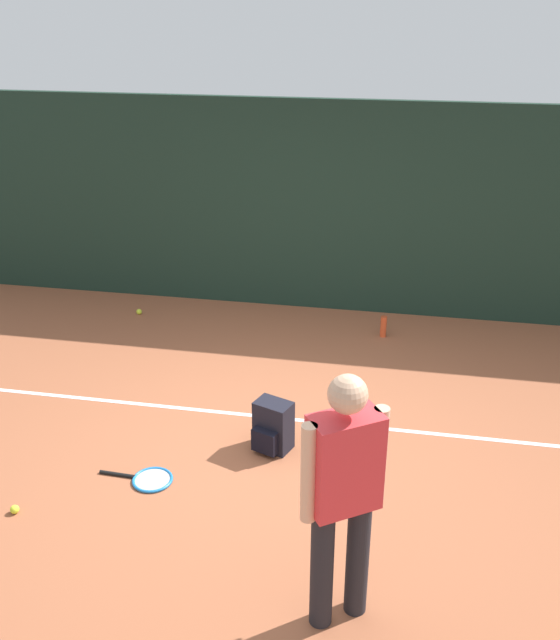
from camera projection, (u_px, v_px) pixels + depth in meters
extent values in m
plane|color=#9E5638|center=(271.00, 446.00, 6.07)|extent=(12.00, 12.00, 0.00)
cube|color=#192D23|center=(321.00, 209.00, 8.23)|extent=(10.00, 0.10, 2.47)
cube|color=white|center=(281.00, 418.00, 6.45)|extent=(9.00, 0.05, 0.00)
cylinder|color=black|center=(322.00, 568.00, 4.21)|extent=(0.14, 0.14, 0.85)
cylinder|color=black|center=(358.00, 556.00, 4.29)|extent=(0.14, 0.14, 0.85)
cube|color=red|center=(345.00, 463.00, 3.95)|extent=(0.45, 0.40, 0.60)
sphere|color=#D8A884|center=(348.00, 394.00, 3.76)|extent=(0.22, 0.22, 0.22)
cylinder|color=#D8A884|center=(309.00, 474.00, 3.87)|extent=(0.09, 0.09, 0.62)
cylinder|color=#D8A884|center=(379.00, 455.00, 4.03)|extent=(0.09, 0.09, 0.62)
cylinder|color=black|center=(117.00, 474.00, 5.69)|extent=(0.30, 0.05, 0.03)
torus|color=#1E72BF|center=(153.00, 480.00, 5.63)|extent=(0.34, 0.34, 0.02)
cylinder|color=#B2B2B2|center=(153.00, 480.00, 5.63)|extent=(0.29, 0.29, 0.00)
cube|color=black|center=(273.00, 425.00, 5.96)|extent=(0.35, 0.29, 0.44)
cube|color=black|center=(265.00, 441.00, 5.88)|extent=(0.23, 0.15, 0.20)
sphere|color=#CCE033|center=(15.00, 509.00, 5.28)|extent=(0.07, 0.07, 0.07)
sphere|color=#CCE033|center=(139.00, 312.00, 8.51)|extent=(0.07, 0.07, 0.07)
cylinder|color=#D84C26|center=(383.00, 327.00, 7.94)|extent=(0.07, 0.07, 0.24)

